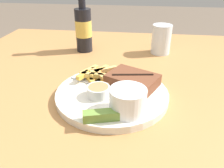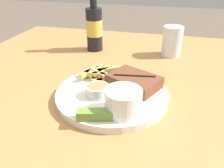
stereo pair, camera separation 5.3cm
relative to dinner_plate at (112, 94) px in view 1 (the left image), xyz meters
name	(u,v)px [view 1 (the left image)]	position (x,y,z in m)	size (l,w,h in m)	color
dining_table	(112,122)	(0.00, 0.00, -0.09)	(1.12, 1.18, 0.76)	#A87542
dinner_plate	(112,94)	(0.00, 0.00, 0.00)	(0.28, 0.28, 0.02)	silver
steak_portion	(133,80)	(0.05, 0.04, 0.02)	(0.15, 0.13, 0.03)	brown
fries_pile	(99,76)	(-0.04, 0.06, 0.02)	(0.11, 0.13, 0.02)	#E4BB59
coleslaw_cup	(128,99)	(0.04, -0.08, 0.04)	(0.08, 0.08, 0.05)	white
dipping_sauce_cup	(98,91)	(-0.03, -0.03, 0.02)	(0.06, 0.06, 0.03)	silver
pickle_spear	(102,115)	(-0.01, -0.11, 0.02)	(0.08, 0.04, 0.02)	olive
fork_utensil	(89,83)	(-0.07, 0.03, 0.01)	(0.13, 0.07, 0.00)	#B7B7BC
beer_bottle	(83,27)	(-0.15, 0.32, 0.08)	(0.06, 0.06, 0.25)	black
drinking_glass	(161,39)	(0.14, 0.33, 0.04)	(0.07, 0.07, 0.11)	silver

